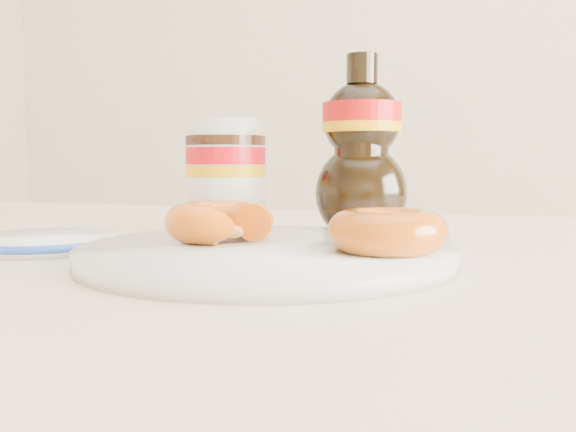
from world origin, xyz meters
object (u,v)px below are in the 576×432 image
(plate, at_px, (267,253))
(nutella_jar, at_px, (226,172))
(donut_bitten, at_px, (219,222))
(donut_whole, at_px, (387,231))
(dining_table, at_px, (227,326))
(dark_jar, at_px, (234,198))
(syrup_bottle, at_px, (361,146))
(blue_rim_saucer, at_px, (45,242))

(plate, bearing_deg, nutella_jar, 123.99)
(donut_bitten, bearing_deg, plate, -24.53)
(donut_whole, xyz_separation_m, nutella_jar, (-0.23, 0.20, 0.04))
(dining_table, relative_size, donut_bitten, 14.93)
(donut_bitten, relative_size, nutella_jar, 0.72)
(donut_bitten, bearing_deg, donut_whole, -16.66)
(donut_whole, bearing_deg, dining_table, 151.34)
(plate, xyz_separation_m, donut_bitten, (-0.05, 0.01, 0.02))
(dining_table, height_order, donut_whole, donut_whole)
(donut_bitten, height_order, dark_jar, dark_jar)
(donut_bitten, bearing_deg, dining_table, 102.74)
(plate, distance_m, donut_whole, 0.10)
(nutella_jar, bearing_deg, syrup_bottle, 5.77)
(donut_whole, distance_m, nutella_jar, 0.31)
(nutella_jar, relative_size, syrup_bottle, 0.66)
(plate, bearing_deg, blue_rim_saucer, 179.33)
(dark_jar, bearing_deg, blue_rim_saucer, -119.17)
(syrup_bottle, bearing_deg, dining_table, -134.63)
(plate, height_order, donut_whole, donut_whole)
(donut_whole, bearing_deg, plate, 177.04)
(donut_whole, xyz_separation_m, blue_rim_saucer, (-0.33, 0.01, -0.02))
(plate, xyz_separation_m, syrup_bottle, (0.03, 0.21, 0.09))
(plate, relative_size, donut_bitten, 3.28)
(donut_bitten, distance_m, syrup_bottle, 0.22)
(dining_table, distance_m, donut_whole, 0.24)
(nutella_jar, height_order, dark_jar, nutella_jar)
(dining_table, height_order, syrup_bottle, syrup_bottle)
(syrup_bottle, relative_size, blue_rim_saucer, 1.44)
(donut_whole, xyz_separation_m, dark_jar, (-0.22, 0.20, 0.01))
(nutella_jar, bearing_deg, dining_table, -64.58)
(donut_whole, height_order, nutella_jar, nutella_jar)
(donut_bitten, bearing_deg, syrup_bottle, 58.71)
(dining_table, distance_m, syrup_bottle, 0.24)
(nutella_jar, distance_m, dark_jar, 0.03)
(donut_bitten, xyz_separation_m, nutella_jar, (-0.08, 0.18, 0.04))
(dining_table, relative_size, dark_jar, 16.94)
(donut_whole, distance_m, blue_rim_saucer, 0.33)
(dining_table, xyz_separation_m, plate, (0.08, -0.10, 0.09))
(plate, height_order, nutella_jar, nutella_jar)
(donut_bitten, distance_m, nutella_jar, 0.20)
(dining_table, distance_m, dark_jar, 0.16)
(dining_table, xyz_separation_m, dark_jar, (-0.04, 0.10, 0.12))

